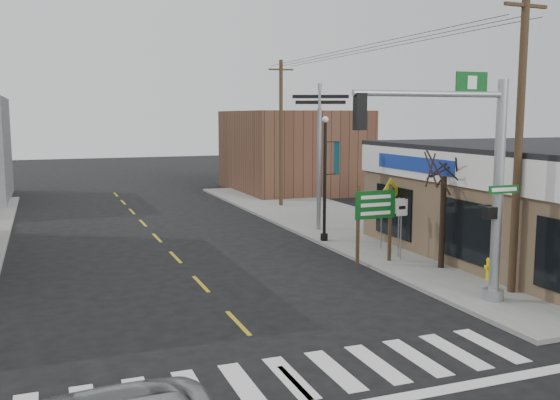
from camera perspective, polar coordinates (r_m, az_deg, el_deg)
name	(u,v)px	position (r m, az deg, el deg)	size (l,w,h in m)	color
ground	(297,386)	(12.82, 1.60, -16.60)	(140.00, 140.00, 0.00)	black
sidewalk_right	(373,235)	(27.84, 8.53, -3.15)	(6.00, 38.00, 0.13)	slate
center_line	(201,284)	(20.03, -7.25, -7.61)	(0.12, 56.00, 0.01)	gold
crosswalk	(290,377)	(13.16, 0.91, -15.91)	(11.00, 2.20, 0.01)	silver
bldg_distant_right	(292,151)	(44.06, 1.13, 4.50)	(8.00, 10.00, 5.60)	brown
traffic_signal_pole	(477,168)	(17.63, 17.56, 2.80)	(4.97, 0.38, 6.29)	#94969C
guide_sign	(375,212)	(22.06, 8.67, -1.14)	(1.57, 0.13, 2.75)	#44311F
fire_hydrant	(490,268)	(20.78, 18.63, -5.88)	(0.23, 0.23, 0.75)	#DFCA00
ped_crossing_sign	(390,200)	(24.52, 10.05, -0.04)	(1.07, 0.08, 2.76)	gray
lamp_post	(326,169)	(25.63, 4.24, 2.84)	(0.67, 0.52, 5.12)	black
dance_center_sign	(319,120)	(28.10, 3.63, 7.34)	(3.09, 0.19, 6.57)	gray
bare_tree	(445,160)	(21.56, 14.83, 3.59)	(2.35, 2.35, 4.69)	black
shrub_back	(480,241)	(25.07, 17.80, -3.63)	(0.99, 0.99, 0.74)	black
utility_pole_near	(519,139)	(19.12, 21.01, 5.24)	(1.52, 0.23, 8.76)	#463725
utility_pole_far	(281,132)	(35.73, 0.09, 6.26)	(1.44, 0.22, 8.26)	#3C2B1C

